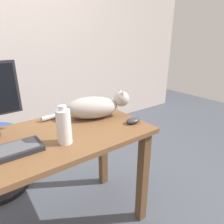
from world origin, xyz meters
TOP-DOWN VIEW (x-y plane):
  - desk at (0.00, 0.00)m, footprint 1.32×0.62m
  - cat at (0.44, 0.09)m, footprint 0.57×0.32m
  - computer_mouse at (0.58, -0.15)m, footprint 0.11×0.06m
  - water_bottle at (0.11, -0.13)m, footprint 0.08×0.08m

SIDE VIEW (x-z plane):
  - desk at x=0.00m, z-range 0.25..0.99m
  - computer_mouse at x=0.58m, z-range 0.75..0.78m
  - cat at x=0.44m, z-range 0.73..0.93m
  - water_bottle at x=0.11m, z-range 0.74..0.95m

